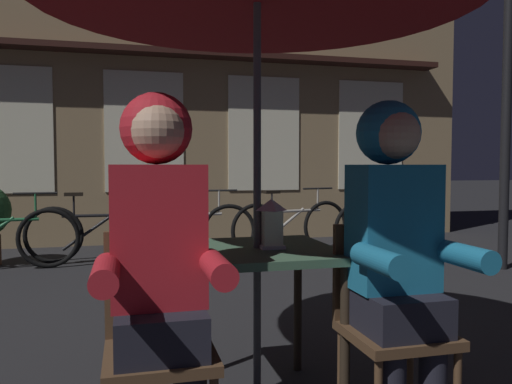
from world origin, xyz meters
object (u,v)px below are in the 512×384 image
Objects in this scene: cafe_table at (257,269)px; chair_right at (388,315)px; person_right_hooded at (396,234)px; street_lamp at (509,15)px; bicycle_fourth at (186,231)px; chair_left at (159,334)px; lantern at (271,222)px; bicycle_furthest at (390,226)px; bicycle_fifth at (291,226)px; person_left_hooded at (159,242)px; bicycle_third at (100,232)px.

cafe_table is 0.85× the size of chair_right.
street_lamp is (2.88, 2.76, 1.87)m from person_right_hooded.
bicycle_fourth is at bearing 95.48° from chair_right.
person_right_hooded is at bearing -3.39° from chair_left.
chair_left is 4.11m from bicycle_fourth.
lantern is 4.50m from bicycle_furthest.
person_right_hooded is 0.84× the size of bicycle_furthest.
street_lamp reaches higher than bicycle_fourth.
person_right_hooded reaches higher than chair_left.
bicycle_fourth is at bearing -175.23° from bicycle_fifth.
person_left_hooded is 5.09m from street_lamp.
bicycle_fourth is at bearing 82.04° from chair_left.
cafe_table is at bearing 138.43° from person_right_hooded.
street_lamp is (2.88, 2.70, 2.23)m from chair_right.
bicycle_third is (-0.42, 4.20, -0.14)m from chair_left.
person_right_hooded is 0.83× the size of bicycle_third.
lantern is 0.14× the size of bicycle_fourth.
person_left_hooded is 0.84× the size of bicycle_fifth.
bicycle_fifth is (1.35, 0.11, 0.00)m from bicycle_fourth.
chair_right is 0.36m from person_right_hooded.
chair_right is at bearing -37.55° from cafe_table.
cafe_table is 3.72m from bicycle_fourth.
bicycle_third and bicycle_furthest have the same top height.
person_left_hooded reaches higher than cafe_table.
chair_right is (0.42, -0.34, -0.37)m from lantern.
street_lamp is at bearing 43.80° from person_right_hooded.
bicycle_fifth is (1.92, 4.24, -0.50)m from person_left_hooded.
bicycle_fourth is (-3.27, 1.37, -2.37)m from street_lamp.
cafe_table is 0.45× the size of bicycle_fifth.
bicycle_fifth is (-1.92, 1.48, -2.37)m from street_lamp.
cafe_table is 0.85× the size of chair_left.
bicycle_furthest is (2.22, 4.01, -0.50)m from person_right_hooded.
lantern is at bearing 140.66° from chair_right.
chair_left is 0.62× the size of person_left_hooded.
person_left_hooded reaches higher than lantern.
bicycle_fourth is at bearing 177.33° from bicycle_furthest.
street_lamp is at bearing 34.81° from cafe_table.
bicycle_furthest is (3.18, 4.01, -0.50)m from person_left_hooded.
chair_left is 0.52× the size of bicycle_third.
person_left_hooded is 0.84× the size of bicycle_furthest.
person_left_hooded is at bearing -143.54° from lantern.
cafe_table is at bearing -110.63° from bicycle_fifth.
cafe_table is 4.59m from street_lamp.
lantern is 0.66m from chair_right.
bicycle_fifth is (2.34, -0.01, 0.00)m from bicycle_third.
bicycle_furthest is at bearing -2.67° from bicycle_fourth.
lantern is 0.14× the size of bicycle_fifth.
bicycle_furthest is at bearing 53.00° from cafe_table.
cafe_table is 0.67m from person_left_hooded.
bicycle_fourth reaches higher than cafe_table.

